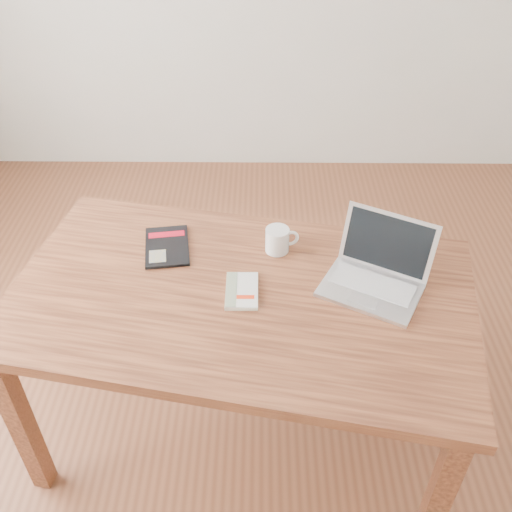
{
  "coord_description": "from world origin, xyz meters",
  "views": [
    {
      "loc": [
        -0.04,
        -1.49,
        1.99
      ],
      "look_at": [
        -0.06,
        -0.09,
        0.85
      ],
      "focal_mm": 40.0,
      "sensor_mm": 36.0,
      "label": 1
    }
  ],
  "objects_px": {
    "desk": "(241,312)",
    "white_guidebook": "(242,291)",
    "coffee_mug": "(278,239)",
    "black_guidebook": "(167,246)",
    "laptop": "(377,273)"
  },
  "relations": [
    {
      "from": "desk",
      "to": "white_guidebook",
      "type": "height_order",
      "value": "white_guidebook"
    },
    {
      "from": "white_guidebook",
      "to": "coffee_mug",
      "type": "height_order",
      "value": "coffee_mug"
    },
    {
      "from": "white_guidebook",
      "to": "coffee_mug",
      "type": "distance_m",
      "value": 0.25
    },
    {
      "from": "desk",
      "to": "black_guidebook",
      "type": "bearing_deg",
      "value": 150.16
    },
    {
      "from": "white_guidebook",
      "to": "coffee_mug",
      "type": "relative_size",
      "value": 1.43
    },
    {
      "from": "laptop",
      "to": "coffee_mug",
      "type": "distance_m",
      "value": 0.36
    },
    {
      "from": "black_guidebook",
      "to": "coffee_mug",
      "type": "bearing_deg",
      "value": -9.8
    },
    {
      "from": "laptop",
      "to": "desk",
      "type": "bearing_deg",
      "value": -146.0
    },
    {
      "from": "desk",
      "to": "laptop",
      "type": "distance_m",
      "value": 0.46
    },
    {
      "from": "desk",
      "to": "black_guidebook",
      "type": "distance_m",
      "value": 0.36
    },
    {
      "from": "black_guidebook",
      "to": "laptop",
      "type": "relative_size",
      "value": 0.62
    },
    {
      "from": "black_guidebook",
      "to": "laptop",
      "type": "height_order",
      "value": "laptop"
    },
    {
      "from": "black_guidebook",
      "to": "laptop",
      "type": "xyz_separation_m",
      "value": [
        0.7,
        -0.18,
        0.04
      ]
    },
    {
      "from": "black_guidebook",
      "to": "coffee_mug",
      "type": "relative_size",
      "value": 2.06
    },
    {
      "from": "desk",
      "to": "laptop",
      "type": "xyz_separation_m",
      "value": [
        0.44,
        0.05,
        0.13
      ]
    }
  ]
}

